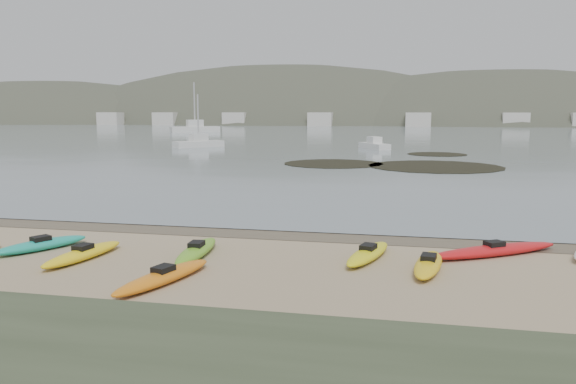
# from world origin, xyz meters

# --- Properties ---
(ground) EXTENTS (600.00, 600.00, 0.00)m
(ground) POSITION_xyz_m (0.00, 0.00, 0.00)
(ground) COLOR tan
(ground) RESTS_ON ground
(wet_sand) EXTENTS (60.00, 60.00, 0.00)m
(wet_sand) POSITION_xyz_m (0.00, -0.30, 0.00)
(wet_sand) COLOR brown
(wet_sand) RESTS_ON ground
(water) EXTENTS (1200.00, 1200.00, 0.00)m
(water) POSITION_xyz_m (0.00, 300.00, 0.01)
(water) COLOR slate
(water) RESTS_ON ground
(kayaks) EXTENTS (20.32, 8.85, 0.34)m
(kayaks) POSITION_xyz_m (0.34, -4.00, 0.17)
(kayaks) COLOR teal
(kayaks) RESTS_ON ground
(kelp_mats) EXTENTS (17.84, 21.49, 0.04)m
(kelp_mats) POSITION_xyz_m (4.04, 28.60, 0.03)
(kelp_mats) COLOR black
(kelp_mats) RESTS_ON water
(moored_boats) EXTENTS (96.45, 66.81, 1.41)m
(moored_boats) POSITION_xyz_m (-5.34, 80.67, 0.58)
(moored_boats) COLOR silver
(moored_boats) RESTS_ON ground
(far_hills) EXTENTS (550.00, 135.00, 80.00)m
(far_hills) POSITION_xyz_m (39.38, 193.97, -15.93)
(far_hills) COLOR #384235
(far_hills) RESTS_ON ground
(far_town) EXTENTS (199.00, 5.00, 4.00)m
(far_town) POSITION_xyz_m (6.00, 145.00, 2.00)
(far_town) COLOR beige
(far_town) RESTS_ON ground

